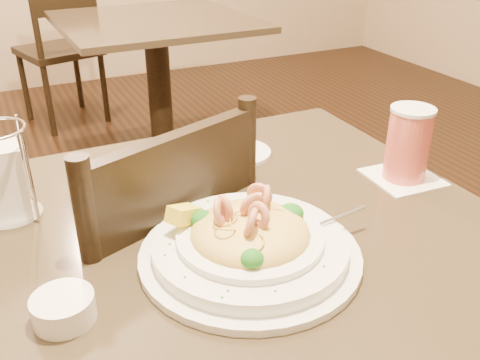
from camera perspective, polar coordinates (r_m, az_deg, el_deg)
name	(u,v)px	position (r m, az deg, el deg)	size (l,w,h in m)	color
main_table	(244,328)	(1.09, 0.47, -15.47)	(0.90, 0.90, 0.75)	black
background_table	(158,67)	(2.79, -8.76, 11.87)	(0.92, 0.92, 0.75)	black
dining_chair_near	(146,294)	(1.21, -9.98, -11.84)	(0.54, 0.54, 0.93)	black
dining_chair_far	(61,44)	(3.46, -18.56, 13.55)	(0.52, 0.52, 0.93)	black
pasta_bowl	(250,241)	(0.84, 1.04, -6.56)	(0.39, 0.35, 0.11)	white
drink_glass	(408,145)	(1.12, 17.48, 3.63)	(0.14, 0.14, 0.15)	white
bread_basket	(146,184)	(1.04, -9.98, -0.43)	(0.27, 0.25, 0.06)	black
napkin_caddy	(4,180)	(1.02, -23.90, 0.01)	(0.11, 0.11, 0.17)	silver
side_plate	(239,153)	(1.20, -0.16, 2.93)	(0.15, 0.15, 0.01)	white
butter_ramekin	(64,308)	(0.78, -18.31, -12.87)	(0.09, 0.09, 0.04)	white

